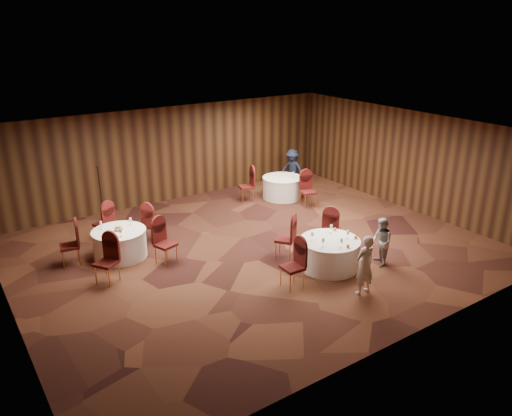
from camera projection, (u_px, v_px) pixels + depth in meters
ground at (254, 250)px, 13.52m from camera, size 12.00×12.00×0.00m
room_shell at (254, 180)px, 12.83m from camera, size 12.00×12.00×12.00m
table_main at (329, 253)px, 12.44m from camera, size 1.51×1.51×0.74m
table_left at (120, 243)px, 12.99m from camera, size 1.39×1.39×0.74m
table_right at (282, 187)px, 17.40m from camera, size 1.38×1.38×0.74m
chairs_main at (304, 244)px, 12.67m from camera, size 2.92×2.00×1.00m
chairs_left at (120, 239)px, 12.94m from camera, size 2.98×3.13×1.00m
chairs_right at (277, 189)px, 16.82m from camera, size 2.03×2.25×1.00m
tabletop_main at (338, 236)px, 12.28m from camera, size 1.08×1.09×0.22m
tabletop_left at (118, 227)px, 12.84m from camera, size 0.80×0.83×0.22m
tabletop_right at (293, 174)px, 17.11m from camera, size 0.08×0.08×0.22m
mic_stand at (102, 206)px, 15.20m from camera, size 0.24×0.24×1.75m
woman_a at (365, 265)px, 11.11m from camera, size 0.52×0.35×1.42m
woman_b at (381, 242)px, 12.47m from camera, size 0.70×0.76×1.25m
man_c at (292, 169)px, 18.30m from camera, size 0.80×1.06×1.46m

